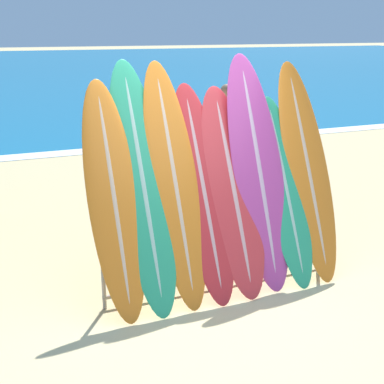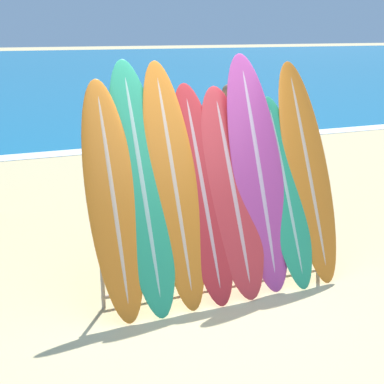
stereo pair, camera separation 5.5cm
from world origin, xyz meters
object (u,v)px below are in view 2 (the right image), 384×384
Objects in this scene: surfboard_slot_4 at (232,190)px; surfboard_slot_6 at (285,190)px; surfboard_rack at (220,248)px; surfboard_slot_2 at (174,182)px; surfboard_slot_1 at (142,184)px; person_mid_beach at (228,130)px; surfboard_slot_0 at (112,198)px; surfboard_slot_5 at (258,171)px; surfboard_slot_7 at (307,170)px; surfboard_slot_3 at (203,191)px.

surfboard_slot_4 is 0.64m from surfboard_slot_6.
surfboard_slot_2 reaches higher than surfboard_rack.
person_mid_beach is (2.67, 3.54, -0.24)m from surfboard_slot_1.
surfboard_rack is 1.11m from surfboard_slot_1.
surfboard_slot_0 is 1.30m from surfboard_slot_4.
surfboard_rack is at bearing 58.55° from person_mid_beach.
surfboard_slot_4 is 0.37m from surfboard_slot_5.
surfboard_slot_5 reaches higher than surfboard_slot_0.
surfboard_slot_7 is 3.65m from person_mid_beach.
person_mid_beach reaches higher than surfboard_rack.
surfboard_slot_1 is 1.01× the size of surfboard_slot_2.
surfboard_slot_2 is 4.26m from person_mid_beach.
surfboard_slot_7 reaches higher than surfboard_rack.
surfboard_slot_6 is 3.79m from person_mid_beach.
surfboard_slot_2 reaches higher than surfboard_slot_6.
surfboard_slot_0 is 1.94m from surfboard_slot_6.
surfboard_slot_1 is 1.03× the size of surfboard_slot_7.
surfboard_rack is 1.21× the size of surfboard_slot_3.
surfboard_slot_1 reaches higher than surfboard_slot_0.
surfboard_slot_6 is at bearing -2.81° from surfboard_slot_4.
surfboard_rack is 0.98m from surfboard_slot_6.
surfboard_rack is at bearing -5.24° from surfboard_slot_0.
surfboard_slot_3 is at bearing 177.00° from surfboard_slot_6.
surfboard_slot_5 is at bearing 8.43° from surfboard_slot_4.
surfboard_slot_1 is at bearing 179.21° from surfboard_slot_7.
surfboard_slot_2 is 1.21× the size of surfboard_slot_6.
surfboard_slot_5 is at bearing 165.48° from surfboard_slot_6.
surfboard_slot_0 is at bearing 178.61° from surfboard_slot_6.
surfboard_slot_0 is 1.13× the size of surfboard_slot_6.
surfboard_slot_7 is 1.32× the size of person_mid_beach.
person_mid_beach is at bearing 69.14° from surfboard_slot_5.
surfboard_slot_0 is 1.26× the size of person_mid_beach.
surfboard_slot_3 is at bearing 0.24° from surfboard_slot_0.
surfboard_slot_2 is (-0.47, 0.15, 0.74)m from surfboard_rack.
surfboard_rack is 0.93m from surfboard_slot_5.
surfboard_slot_2 is at bearing 179.33° from surfboard_slot_5.
surfboard_slot_2 reaches higher than surfboard_slot_4.
surfboard_slot_1 is (0.32, 0.06, 0.09)m from surfboard_slot_0.
surfboard_slot_4 is 0.90× the size of surfboard_slot_7.
surfboard_slot_4 is at bearing -0.69° from surfboard_slot_0.
surfboard_slot_5 reaches higher than person_mid_beach.
surfboard_slot_0 is at bearing -176.11° from surfboard_slot_2.
surfboard_slot_4 is at bearing 177.19° from surfboard_slot_6.
surfboard_slot_1 is 1.36× the size of person_mid_beach.
surfboard_slot_1 is 1.31m from surfboard_slot_5.
surfboard_slot_5 is (1.62, 0.03, 0.11)m from surfboard_slot_0.
surfboard_slot_3 is at bearing -177.49° from surfboard_slot_5.
surfboard_slot_4 is 1.07× the size of surfboard_slot_6.
surfboard_slot_6 is at bearing -4.09° from surfboard_slot_2.
surfboard_slot_6 is at bearing -3.78° from surfboard_slot_1.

